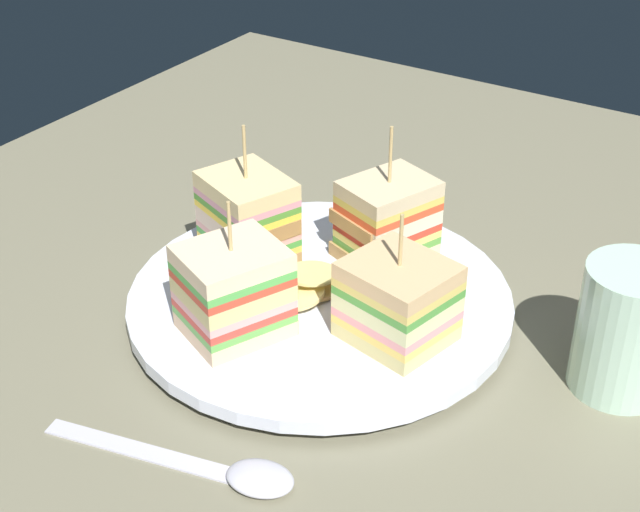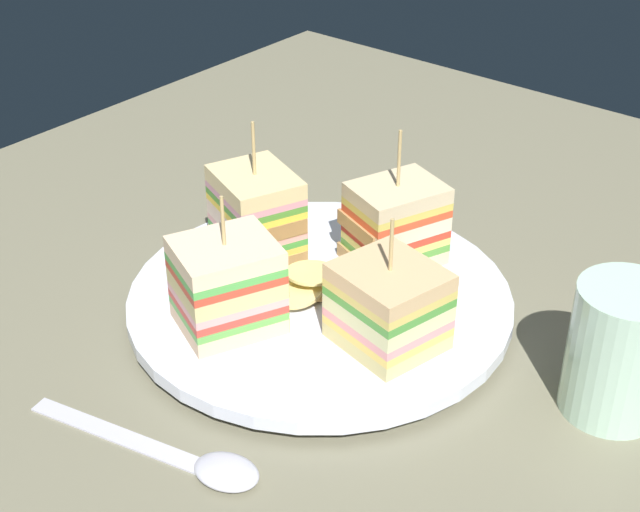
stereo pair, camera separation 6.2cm
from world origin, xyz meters
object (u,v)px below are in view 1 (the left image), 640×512
at_px(spoon, 229,471).
at_px(drinking_glass, 625,337).
at_px(sandwich_wedge_1, 248,219).
at_px(sandwich_wedge_2, 234,291).
at_px(chip_pile, 306,285).
at_px(sandwich_wedge_0, 387,220).
at_px(plate, 320,301).
at_px(sandwich_wedge_3, 397,301).

height_order(spoon, drinking_glass, drinking_glass).
height_order(sandwich_wedge_1, sandwich_wedge_2, sandwich_wedge_1).
distance_m(sandwich_wedge_2, drinking_glass, 0.24).
xyz_separation_m(sandwich_wedge_1, spoon, (-0.17, -0.11, -0.05)).
height_order(sandwich_wedge_2, spoon, sandwich_wedge_2).
height_order(chip_pile, drinking_glass, drinking_glass).
bearing_deg(sandwich_wedge_2, drinking_glass, -41.20).
distance_m(sandwich_wedge_0, sandwich_wedge_1, 0.10).
height_order(plate, sandwich_wedge_2, sandwich_wedge_2).
bearing_deg(chip_pile, plate, -51.91).
xyz_separation_m(plate, chip_pile, (-0.01, 0.01, 0.01)).
xyz_separation_m(plate, sandwich_wedge_1, (0.01, 0.07, 0.04)).
distance_m(plate, sandwich_wedge_2, 0.08).
distance_m(sandwich_wedge_2, sandwich_wedge_3, 0.10).
bearing_deg(chip_pile, sandwich_wedge_2, 165.46).
bearing_deg(sandwich_wedge_2, sandwich_wedge_3, -36.94).
bearing_deg(drinking_glass, sandwich_wedge_3, 111.54).
distance_m(spoon, drinking_glass, 0.25).
bearing_deg(drinking_glass, sandwich_wedge_2, 114.68).
relative_size(sandwich_wedge_1, spoon, 0.67).
relative_size(plate, sandwich_wedge_2, 2.80).
bearing_deg(spoon, sandwich_wedge_0, 84.68).
bearing_deg(drinking_glass, sandwich_wedge_0, 80.20).
distance_m(plate, sandwich_wedge_3, 0.08).
distance_m(sandwich_wedge_1, drinking_glass, 0.27).
height_order(sandwich_wedge_0, spoon, sandwich_wedge_0).
height_order(sandwich_wedge_1, drinking_glass, sandwich_wedge_1).
distance_m(sandwich_wedge_3, drinking_glass, 0.14).
relative_size(sandwich_wedge_2, chip_pile, 1.41).
relative_size(plate, sandwich_wedge_3, 2.95).
bearing_deg(sandwich_wedge_3, plate, -0.07).
bearing_deg(sandwich_wedge_1, chip_pile, 5.86).
bearing_deg(sandwich_wedge_2, spoon, -121.22).
bearing_deg(drinking_glass, spoon, 141.35).
height_order(sandwich_wedge_0, drinking_glass, sandwich_wedge_0).
height_order(plate, chip_pile, chip_pile).
height_order(sandwich_wedge_0, sandwich_wedge_3, sandwich_wedge_0).
bearing_deg(sandwich_wedge_1, sandwich_wedge_0, 56.25).
bearing_deg(sandwich_wedge_0, sandwich_wedge_2, 5.38).
height_order(sandwich_wedge_3, chip_pile, sandwich_wedge_3).
bearing_deg(spoon, sandwich_wedge_2, 112.35).
xyz_separation_m(chip_pile, drinking_glass, (0.04, -0.20, 0.01)).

